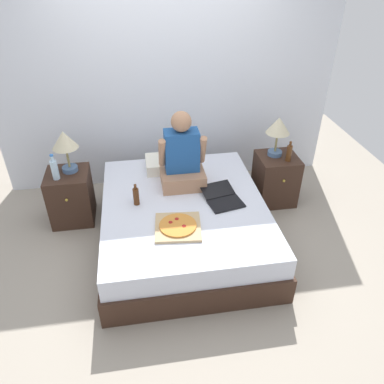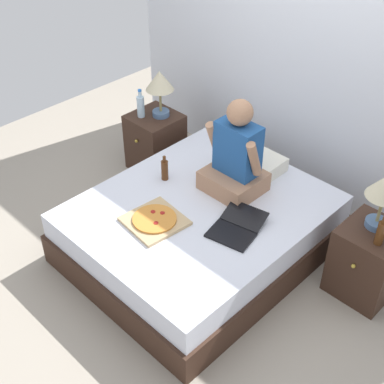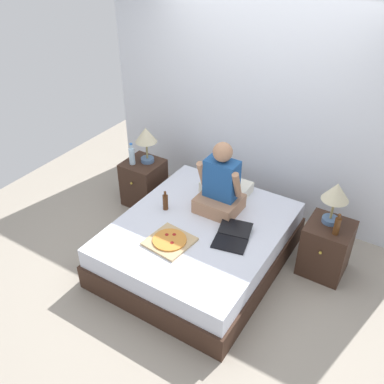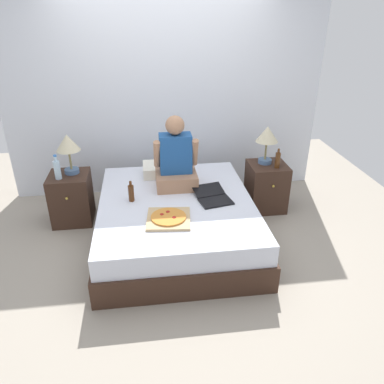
# 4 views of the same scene
# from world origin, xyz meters

# --- Properties ---
(ground_plane) EXTENTS (5.95, 5.95, 0.00)m
(ground_plane) POSITION_xyz_m (0.00, 0.00, 0.00)
(ground_plane) COLOR #9E9384
(wall_back) EXTENTS (3.95, 0.12, 2.50)m
(wall_back) POSITION_xyz_m (0.00, 1.32, 1.25)
(wall_back) COLOR silver
(wall_back) RESTS_ON ground
(bed) EXTENTS (1.61, 1.92, 0.48)m
(bed) POSITION_xyz_m (0.00, 0.00, 0.24)
(bed) COLOR #382319
(bed) RESTS_ON ground
(nightstand_left) EXTENTS (0.44, 0.47, 0.58)m
(nightstand_left) POSITION_xyz_m (-1.15, 0.57, 0.29)
(nightstand_left) COLOR #382319
(nightstand_left) RESTS_ON ground
(lamp_on_left_nightstand) EXTENTS (0.26, 0.26, 0.45)m
(lamp_on_left_nightstand) POSITION_xyz_m (-1.11, 0.62, 0.91)
(lamp_on_left_nightstand) COLOR #4C6B93
(lamp_on_left_nightstand) RESTS_ON nightstand_left
(water_bottle) EXTENTS (0.07, 0.07, 0.28)m
(water_bottle) POSITION_xyz_m (-1.23, 0.48, 0.69)
(water_bottle) COLOR silver
(water_bottle) RESTS_ON nightstand_left
(nightstand_right) EXTENTS (0.44, 0.47, 0.58)m
(nightstand_right) POSITION_xyz_m (1.15, 0.57, 0.29)
(nightstand_right) COLOR #382319
(nightstand_right) RESTS_ON ground
(lamp_on_right_nightstand) EXTENTS (0.26, 0.26, 0.45)m
(lamp_on_right_nightstand) POSITION_xyz_m (1.12, 0.62, 0.91)
(lamp_on_right_nightstand) COLOR #4C6B93
(lamp_on_right_nightstand) RESTS_ON nightstand_right
(beer_bottle) EXTENTS (0.06, 0.06, 0.23)m
(beer_bottle) POSITION_xyz_m (1.22, 0.47, 0.67)
(beer_bottle) COLOR #512D14
(beer_bottle) RESTS_ON nightstand_right
(pillow) EXTENTS (0.52, 0.34, 0.12)m
(pillow) POSITION_xyz_m (-0.06, 0.68, 0.54)
(pillow) COLOR silver
(pillow) RESTS_ON bed
(person_seated) EXTENTS (0.47, 0.40, 0.78)m
(person_seated) POSITION_xyz_m (0.04, 0.35, 0.77)
(person_seated) COLOR #A37556
(person_seated) RESTS_ON bed
(laptop) EXTENTS (0.40, 0.47, 0.07)m
(laptop) POSITION_xyz_m (0.38, -0.03, 0.50)
(laptop) COLOR black
(laptop) RESTS_ON bed
(pizza_box) EXTENTS (0.44, 0.44, 0.04)m
(pizza_box) POSITION_xyz_m (-0.10, -0.38, 0.50)
(pizza_box) COLOR tan
(pizza_box) RESTS_ON bed
(beer_bottle_on_bed) EXTENTS (0.06, 0.06, 0.22)m
(beer_bottle_on_bed) POSITION_xyz_m (-0.45, 0.05, 0.57)
(beer_bottle_on_bed) COLOR #4C2811
(beer_bottle_on_bed) RESTS_ON bed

